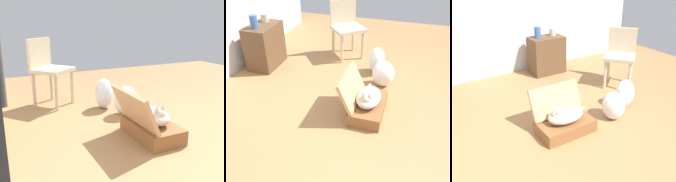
# 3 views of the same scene
# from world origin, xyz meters

# --- Properties ---
(ground_plane) EXTENTS (7.68, 7.68, 0.00)m
(ground_plane) POSITION_xyz_m (0.00, 0.00, 0.00)
(ground_plane) COLOR #9E7247
(ground_plane) RESTS_ON ground
(suitcase_base) EXTENTS (0.64, 0.38, 0.15)m
(suitcase_base) POSITION_xyz_m (0.37, 0.10, 0.07)
(suitcase_base) COLOR brown
(suitcase_base) RESTS_ON ground
(suitcase_lid) EXTENTS (0.64, 0.19, 0.36)m
(suitcase_lid) POSITION_xyz_m (0.37, 0.31, 0.33)
(suitcase_lid) COLOR tan
(suitcase_lid) RESTS_ON suitcase_base
(cat) EXTENTS (0.52, 0.28, 0.22)m
(cat) POSITION_xyz_m (0.36, 0.10, 0.23)
(cat) COLOR #B2A899
(cat) RESTS_ON suitcase_base
(plastic_bag_white) EXTENTS (0.27, 0.30, 0.36)m
(plastic_bag_white) POSITION_xyz_m (1.04, 0.03, 0.18)
(plastic_bag_white) COLOR white
(plastic_bag_white) RESTS_ON ground
(plastic_bag_clear) EXTENTS (0.28, 0.22, 0.40)m
(plastic_bag_clear) POSITION_xyz_m (1.37, 0.18, 0.20)
(plastic_bag_clear) COLOR silver
(plastic_bag_clear) RESTS_ON ground
(chair) EXTENTS (0.63, 0.63, 0.89)m
(chair) POSITION_xyz_m (1.82, 0.78, 0.51)
(chair) COLOR beige
(chair) RESTS_ON ground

